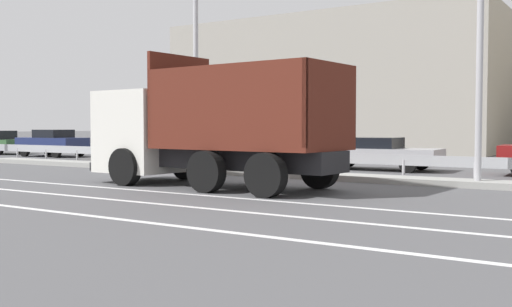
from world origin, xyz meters
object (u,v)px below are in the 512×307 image
(parked_car_4, at_px, (375,153))
(parked_car_1, at_px, (52,143))
(dump_truck, at_px, (187,136))
(median_road_sign, at_px, (166,138))
(street_lamp_1, at_px, (193,14))
(parked_car_2, at_px, (140,145))
(parked_car_3, at_px, (238,148))

(parked_car_4, bearing_deg, parked_car_1, -91.95)
(dump_truck, height_order, median_road_sign, dump_truck)
(median_road_sign, relative_size, parked_car_4, 0.48)
(median_road_sign, distance_m, street_lamp_1, 4.59)
(median_road_sign, height_order, parked_car_4, median_road_sign)
(parked_car_2, bearing_deg, parked_car_1, -90.78)
(dump_truck, bearing_deg, parked_car_2, 52.82)
(dump_truck, relative_size, median_road_sign, 3.24)
(street_lamp_1, xyz_separation_m, parked_car_4, (5.06, 4.56, -4.97))
(dump_truck, distance_m, parked_car_2, 13.10)
(parked_car_1, bearing_deg, parked_car_4, -92.47)
(parked_car_3, height_order, parked_car_4, parked_car_3)
(dump_truck, distance_m, parked_car_4, 8.61)
(street_lamp_1, relative_size, parked_car_1, 2.54)
(dump_truck, relative_size, street_lamp_1, 0.74)
(street_lamp_1, xyz_separation_m, parked_car_3, (-1.35, 4.71, -4.92))
(parked_car_4, bearing_deg, dump_truck, -17.82)
(street_lamp_1, bearing_deg, dump_truck, -53.28)
(median_road_sign, height_order, parked_car_3, median_road_sign)
(parked_car_1, bearing_deg, parked_car_3, -91.55)
(median_road_sign, xyz_separation_m, parked_car_2, (-5.88, 4.77, -0.50))
(median_road_sign, height_order, parked_car_1, median_road_sign)
(street_lamp_1, relative_size, parked_car_4, 2.13)
(median_road_sign, bearing_deg, parked_car_4, 35.57)
(dump_truck, bearing_deg, parked_car_1, 66.45)
(parked_car_1, distance_m, parked_car_4, 18.48)
(parked_car_4, bearing_deg, parked_car_2, -93.25)
(parked_car_2, xyz_separation_m, parked_car_3, (5.84, -0.05, -0.02))
(parked_car_3, bearing_deg, parked_car_1, -88.68)
(parked_car_1, xyz_separation_m, parked_car_2, (6.22, 0.32, -0.03))
(dump_truck, relative_size, parked_car_3, 1.59)
(street_lamp_1, height_order, parked_car_2, street_lamp_1)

